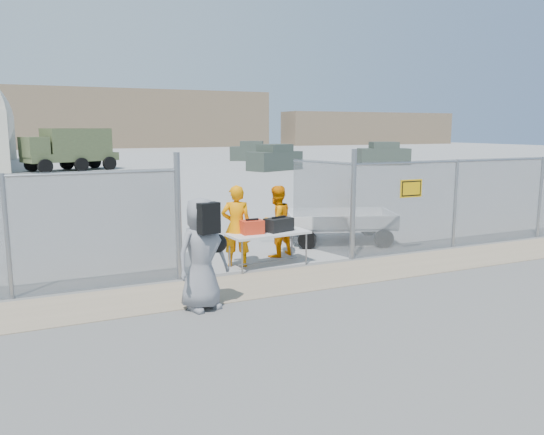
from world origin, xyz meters
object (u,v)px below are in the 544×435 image
security_worker_right (277,221)px  utility_trailer (340,226)px  security_worker_left (236,226)px  folding_table (268,249)px  visitor (202,254)px

security_worker_right → utility_trailer: bearing=-179.5°
security_worker_right → utility_trailer: (2.18, 0.76, -0.40)m
security_worker_right → utility_trailer: security_worker_right is taller
security_worker_right → security_worker_left: bearing=3.7°
folding_table → visitor: (-2.10, -2.05, 0.55)m
folding_table → utility_trailer: (2.71, 1.50, 0.05)m
folding_table → security_worker_right: size_ratio=1.06×
security_worker_left → folding_table: bearing=179.0°
folding_table → security_worker_right: (0.54, 0.74, 0.45)m
visitor → utility_trailer: size_ratio=0.52×
security_worker_left → visitor: size_ratio=0.95×
folding_table → visitor: size_ratio=0.95×
folding_table → security_worker_left: (-0.63, 0.26, 0.51)m
utility_trailer → folding_table: bearing=-131.0°
folding_table → security_worker_right: security_worker_right is taller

